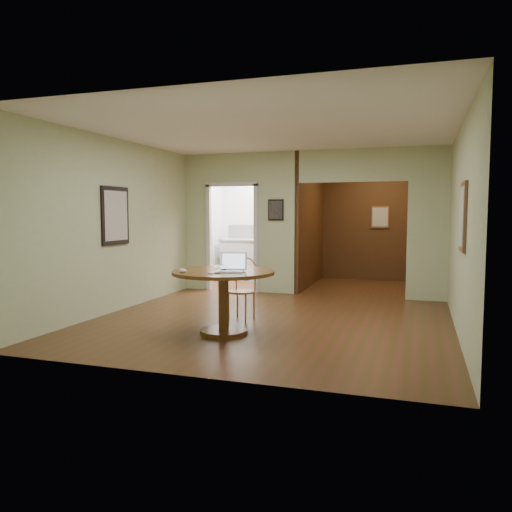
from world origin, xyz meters
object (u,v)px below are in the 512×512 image
(open_laptop, at_px, (232,266))
(chair, at_px, (243,285))
(closed_laptop, at_px, (228,267))
(dining_table, at_px, (223,287))

(open_laptop, bearing_deg, chair, 88.67)
(closed_laptop, bearing_deg, dining_table, -106.37)
(chair, height_order, closed_laptop, chair)
(closed_laptop, bearing_deg, open_laptop, -89.93)
(dining_table, height_order, closed_laptop, closed_laptop)
(closed_laptop, bearing_deg, chair, 63.00)
(dining_table, height_order, open_laptop, open_laptop)
(chair, xyz_separation_m, open_laptop, (0.19, -0.96, 0.37))
(open_laptop, relative_size, closed_laptop, 1.02)
(chair, distance_m, open_laptop, 1.05)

